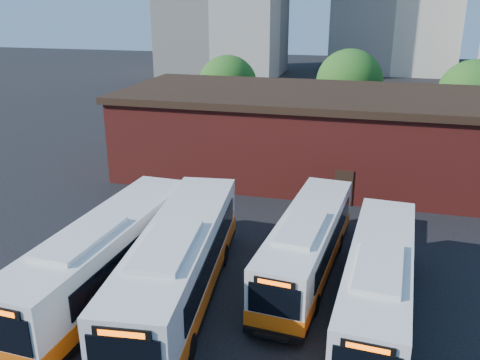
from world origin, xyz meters
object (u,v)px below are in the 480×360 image
(bus_mideast, at_px, (307,247))
(bus_east, at_px, (378,287))
(bus_west, at_px, (106,260))
(bus_midwest, at_px, (179,268))

(bus_mideast, relative_size, bus_east, 0.98)
(bus_west, height_order, bus_midwest, bus_midwest)
(bus_midwest, height_order, bus_mideast, bus_midwest)
(bus_west, distance_m, bus_east, 12.07)
(bus_midwest, bearing_deg, bus_mideast, 30.85)
(bus_mideast, bearing_deg, bus_midwest, -137.51)
(bus_midwest, xyz_separation_m, bus_mideast, (5.09, 3.88, -0.25))
(bus_west, xyz_separation_m, bus_mideast, (8.66, 3.92, -0.18))
(bus_west, relative_size, bus_midwest, 0.96)
(bus_midwest, relative_size, bus_mideast, 1.17)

